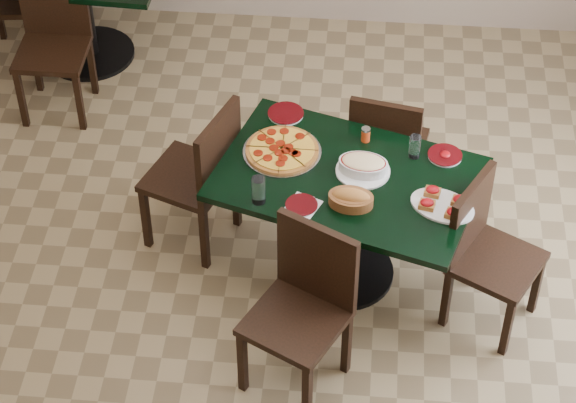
# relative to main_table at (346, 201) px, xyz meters

# --- Properties ---
(floor) EXTENTS (5.50, 5.50, 0.00)m
(floor) POSITION_rel_main_table_xyz_m (-0.37, -0.24, -0.57)
(floor) COLOR olive
(floor) RESTS_ON ground
(main_table) EXTENTS (1.54, 1.22, 0.75)m
(main_table) POSITION_rel_main_table_xyz_m (0.00, 0.00, 0.00)
(main_table) COLOR black
(main_table) RESTS_ON floor
(chair_far) EXTENTS (0.48, 0.48, 0.87)m
(chair_far) POSITION_rel_main_table_xyz_m (0.21, 0.57, -0.08)
(chair_far) COLOR black
(chair_far) RESTS_ON floor
(chair_near) EXTENTS (0.60, 0.60, 0.95)m
(chair_near) POSITION_rel_main_table_xyz_m (-0.17, -0.69, -0.03)
(chair_near) COLOR black
(chair_near) RESTS_ON floor
(chair_right) EXTENTS (0.57, 0.57, 0.90)m
(chair_right) POSITION_rel_main_table_xyz_m (0.73, -0.21, -0.07)
(chair_right) COLOR black
(chair_right) RESTS_ON floor
(chair_left) EXTENTS (0.57, 0.57, 0.95)m
(chair_left) POSITION_rel_main_table_xyz_m (-0.81, 0.21, -0.03)
(chair_left) COLOR black
(chair_left) RESTS_ON floor
(back_chair_near) EXTENTS (0.44, 0.44, 0.94)m
(back_chair_near) POSITION_rel_main_table_xyz_m (-1.94, 1.41, -0.04)
(back_chair_near) COLOR black
(back_chair_near) RESTS_ON floor
(pepperoni_pizza) EXTENTS (0.42, 0.42, 0.04)m
(pepperoni_pizza) POSITION_rel_main_table_xyz_m (-0.36, 0.16, 0.20)
(pepperoni_pizza) COLOR #ADAEB4
(pepperoni_pizza) RESTS_ON main_table
(lasagna_casserole) EXTENTS (0.29, 0.29, 0.09)m
(lasagna_casserole) POSITION_rel_main_table_xyz_m (0.08, 0.04, 0.23)
(lasagna_casserole) COLOR silver
(lasagna_casserole) RESTS_ON main_table
(bread_basket) EXTENTS (0.25, 0.18, 0.10)m
(bread_basket) POSITION_rel_main_table_xyz_m (0.03, -0.21, 0.22)
(bread_basket) COLOR brown
(bread_basket) RESTS_ON main_table
(bruschetta_platter) EXTENTS (0.41, 0.36, 0.05)m
(bruschetta_platter) POSITION_rel_main_table_xyz_m (0.49, -0.19, 0.21)
(bruschetta_platter) COLOR silver
(bruschetta_platter) RESTS_ON main_table
(side_plate_near) EXTENTS (0.17, 0.17, 0.02)m
(side_plate_near) POSITION_rel_main_table_xyz_m (-0.22, -0.25, 0.19)
(side_plate_near) COLOR silver
(side_plate_near) RESTS_ON main_table
(side_plate_far_r) EXTENTS (0.18, 0.18, 0.03)m
(side_plate_far_r) POSITION_rel_main_table_xyz_m (0.51, 0.20, 0.19)
(side_plate_far_r) COLOR silver
(side_plate_far_r) RESTS_ON main_table
(side_plate_far_l) EXTENTS (0.20, 0.20, 0.02)m
(side_plate_far_l) POSITION_rel_main_table_xyz_m (-0.37, 0.48, 0.19)
(side_plate_far_l) COLOR silver
(side_plate_far_l) RESTS_ON main_table
(napkin_setting) EXTENTS (0.20, 0.20, 0.01)m
(napkin_setting) POSITION_rel_main_table_xyz_m (-0.21, -0.24, 0.18)
(napkin_setting) COLOR silver
(napkin_setting) RESTS_ON main_table
(water_glass_a) EXTENTS (0.06, 0.06, 0.13)m
(water_glass_a) POSITION_rel_main_table_xyz_m (0.34, 0.19, 0.25)
(water_glass_a) COLOR white
(water_glass_a) RESTS_ON main_table
(water_glass_b) EXTENTS (0.07, 0.07, 0.15)m
(water_glass_b) POSITION_rel_main_table_xyz_m (-0.44, -0.23, 0.26)
(water_glass_b) COLOR white
(water_glass_b) RESTS_ON main_table
(pepper_shaker) EXTENTS (0.05, 0.05, 0.08)m
(pepper_shaker) POSITION_rel_main_table_xyz_m (0.08, 0.29, 0.23)
(pepper_shaker) COLOR red
(pepper_shaker) RESTS_ON main_table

